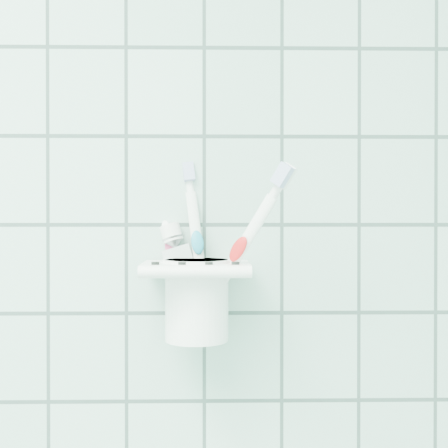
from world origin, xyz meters
name	(u,v)px	position (x,y,z in m)	size (l,w,h in m)	color
holder_bracket	(196,270)	(0.64, 1.15, 1.31)	(0.12, 0.10, 0.04)	white
cup	(197,296)	(0.64, 1.16, 1.28)	(0.08, 0.08, 0.09)	white
toothbrush_pink	(191,246)	(0.64, 1.17, 1.33)	(0.05, 0.05, 0.19)	white
toothbrush_blue	(208,243)	(0.65, 1.16, 1.34)	(0.03, 0.05, 0.20)	white
toothbrush_orange	(192,234)	(0.64, 1.16, 1.34)	(0.10, 0.06, 0.21)	white
toothpaste_tube	(199,266)	(0.64, 1.17, 1.31)	(0.06, 0.03, 0.14)	silver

